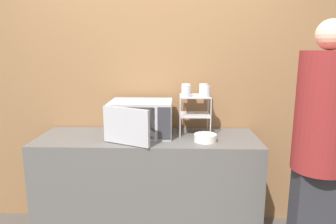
{
  "coord_description": "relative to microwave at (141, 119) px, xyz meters",
  "views": [
    {
      "loc": [
        0.25,
        -2.13,
        1.64
      ],
      "look_at": [
        0.17,
        0.34,
        1.14
      ],
      "focal_mm": 32.0,
      "sensor_mm": 36.0,
      "label": 1
    }
  ],
  "objects": [
    {
      "name": "glass_back_right",
      "position": [
        0.54,
        0.16,
        0.24
      ],
      "size": [
        0.08,
        0.08,
        0.09
      ],
      "color": "silver",
      "rests_on": "dish_rack"
    },
    {
      "name": "counter",
      "position": [
        0.06,
        -0.04,
        -0.61
      ],
      "size": [
        1.86,
        0.62,
        0.93
      ],
      "color": "#595654",
      "rests_on": "ground_plane"
    },
    {
      "name": "person",
      "position": [
        1.24,
        -0.59,
        -0.04
      ],
      "size": [
        0.34,
        0.34,
        1.83
      ],
      "color": "#2D2D33",
      "rests_on": "ground_plane"
    },
    {
      "name": "dish_rack",
      "position": [
        0.46,
        0.08,
        0.1
      ],
      "size": [
        0.26,
        0.25,
        0.34
      ],
      "color": "#B2B2B7",
      "rests_on": "counter"
    },
    {
      "name": "bowl",
      "position": [
        0.54,
        -0.15,
        -0.12
      ],
      "size": [
        0.18,
        0.18,
        0.06
      ],
      "color": "silver",
      "rests_on": "counter"
    },
    {
      "name": "glass_front_left",
      "position": [
        0.38,
        -0.0,
        0.24
      ],
      "size": [
        0.08,
        0.08,
        0.09
      ],
      "color": "silver",
      "rests_on": "dish_rack"
    },
    {
      "name": "microwave",
      "position": [
        0.0,
        0.0,
        0.0
      ],
      "size": [
        0.54,
        0.57,
        0.3
      ],
      "color": "#ADADB2",
      "rests_on": "counter"
    },
    {
      "name": "glass_back_left",
      "position": [
        0.39,
        0.16,
        0.24
      ],
      "size": [
        0.08,
        0.08,
        0.09
      ],
      "color": "silver",
      "rests_on": "dish_rack"
    },
    {
      "name": "wall_back",
      "position": [
        0.06,
        0.31,
        0.22
      ],
      "size": [
        8.0,
        0.06,
        2.6
      ],
      "color": "olive",
      "rests_on": "ground_plane"
    },
    {
      "name": "glass_front_right",
      "position": [
        0.55,
        -0.0,
        0.24
      ],
      "size": [
        0.08,
        0.08,
        0.09
      ],
      "color": "silver",
      "rests_on": "dish_rack"
    }
  ]
}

